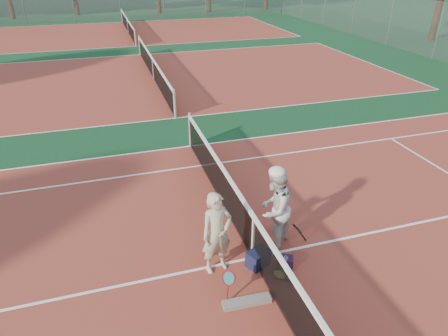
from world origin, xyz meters
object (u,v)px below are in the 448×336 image
at_px(sports_bag_purple, 285,262).
at_px(water_bottle, 285,263).
at_px(net_main, 253,238).
at_px(racket_spare, 279,275).
at_px(racket_black_held, 296,234).
at_px(sports_bag_navy, 258,258).
at_px(racket_red, 229,285).
at_px(player_a, 217,233).
at_px(player_b, 274,209).

xyz_separation_m(sports_bag_purple, water_bottle, (-0.02, -0.06, 0.03)).
relative_size(net_main, water_bottle, 36.60).
bearing_deg(racket_spare, water_bottle, -75.29).
distance_m(racket_black_held, water_bottle, 0.83).
distance_m(racket_black_held, sports_bag_navy, 1.05).
bearing_deg(net_main, racket_spare, -64.98).
xyz_separation_m(racket_red, racket_spare, (1.06, 0.20, -0.24)).
distance_m(player_a, sports_bag_navy, 1.04).
bearing_deg(water_bottle, player_b, 85.02).
relative_size(player_a, player_b, 0.95).
xyz_separation_m(racket_red, sports_bag_purple, (1.26, 0.41, -0.16)).
bearing_deg(player_a, racket_red, -103.39).
bearing_deg(net_main, water_bottle, -45.45).
relative_size(racket_black_held, racket_spare, 0.85).
relative_size(racket_spare, sports_bag_purple, 1.96).
distance_m(player_a, racket_spare, 1.43).
height_order(racket_black_held, sports_bag_navy, racket_black_held).
bearing_deg(sports_bag_purple, net_main, 139.22).
relative_size(player_b, sports_bag_navy, 4.07).
relative_size(player_a, sports_bag_navy, 3.87).
xyz_separation_m(racket_black_held, water_bottle, (-0.54, -0.63, -0.11)).
height_order(racket_spare, water_bottle, water_bottle).
relative_size(racket_red, sports_bag_navy, 1.34).
bearing_deg(racket_red, racket_black_held, -26.63).
height_order(player_a, sports_bag_navy, player_a).
bearing_deg(water_bottle, player_a, 161.13).
bearing_deg(racket_black_held, sports_bag_navy, 10.76).
bearing_deg(net_main, player_a, -174.97).
relative_size(player_a, water_bottle, 5.56).
relative_size(net_main, player_b, 6.25).
bearing_deg(player_a, sports_bag_navy, -23.42).
xyz_separation_m(racket_black_held, sports_bag_purple, (-0.52, -0.57, -0.13)).
distance_m(player_b, racket_black_held, 0.79).
distance_m(racket_red, water_bottle, 1.30).
xyz_separation_m(racket_spare, sports_bag_purple, (0.20, 0.21, 0.08)).
bearing_deg(player_b, racket_spare, 33.64).
relative_size(racket_spare, sports_bag_navy, 1.39).
bearing_deg(net_main, racket_red, -132.29).
height_order(racket_red, sports_bag_purple, racket_red).
bearing_deg(sports_bag_navy, sports_bag_purple, -24.32).
distance_m(racket_spare, water_bottle, 0.26).
bearing_deg(player_b, player_a, -25.93).
relative_size(net_main, racket_spare, 18.30).
xyz_separation_m(player_a, racket_spare, (1.05, -0.57, -0.79)).
xyz_separation_m(net_main, sports_bag_navy, (0.03, -0.22, -0.34)).
height_order(player_b, racket_black_held, player_b).
distance_m(net_main, racket_black_held, 1.06).
relative_size(net_main, racket_black_held, 21.41).
height_order(net_main, racket_spare, net_main).
height_order(player_a, player_b, player_b).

